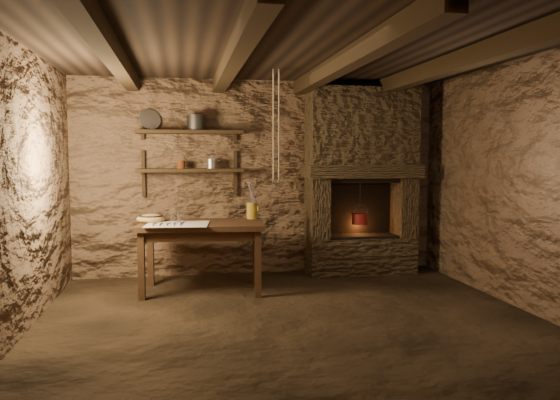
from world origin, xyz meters
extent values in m
plane|color=black|center=(0.00, 0.00, 0.00)|extent=(4.50, 4.50, 0.00)
cube|color=brown|center=(0.00, 2.00, 1.20)|extent=(4.50, 0.04, 2.40)
cube|color=brown|center=(0.00, -2.00, 1.20)|extent=(4.50, 0.04, 2.40)
cube|color=brown|center=(-2.25, 0.00, 1.20)|extent=(0.04, 4.00, 2.40)
cube|color=brown|center=(2.25, 0.00, 1.20)|extent=(0.04, 4.00, 2.40)
cube|color=black|center=(0.00, 0.00, 2.40)|extent=(4.50, 4.00, 0.04)
cube|color=black|center=(-1.50, 0.00, 2.31)|extent=(0.14, 3.95, 0.16)
cube|color=black|center=(-0.50, 0.00, 2.31)|extent=(0.14, 3.95, 0.16)
cube|color=black|center=(0.50, 0.00, 2.31)|extent=(0.14, 3.95, 0.16)
cube|color=black|center=(1.50, 0.00, 2.31)|extent=(0.14, 3.95, 0.16)
cube|color=black|center=(-0.85, 1.84, 1.30)|extent=(1.25, 0.30, 0.04)
cube|color=black|center=(-0.85, 1.84, 1.75)|extent=(1.25, 0.30, 0.04)
cube|color=#35281A|center=(1.25, 1.77, 0.23)|extent=(1.35, 0.45, 0.45)
cube|color=#35281A|center=(0.69, 1.77, 0.82)|extent=(0.23, 0.45, 0.75)
cube|color=#35281A|center=(1.81, 1.77, 0.82)|extent=(0.23, 0.45, 0.75)
cube|color=#35281A|center=(1.25, 1.74, 1.28)|extent=(1.43, 0.51, 0.16)
cube|color=#35281A|center=(1.25, 1.77, 1.83)|extent=(1.35, 0.45, 0.94)
cube|color=black|center=(1.25, 1.96, 0.82)|extent=(0.90, 0.06, 0.75)
cube|color=black|center=(-0.75, 1.17, 0.73)|extent=(1.39, 0.88, 0.06)
cube|color=black|center=(-0.75, 1.17, 0.64)|extent=(1.26, 0.75, 0.09)
cube|color=beige|center=(-1.00, 1.02, 0.76)|extent=(0.69, 0.58, 0.01)
cylinder|color=olive|center=(-0.17, 1.41, 0.85)|extent=(0.15, 0.15, 0.19)
torus|color=olive|center=(-0.10, 1.41, 0.87)|extent=(0.02, 0.10, 0.10)
ellipsoid|color=#9E7B44|center=(-1.29, 1.28, 0.79)|extent=(0.34, 0.34, 0.11)
cylinder|color=#2C2A27|center=(-0.77, 1.84, 1.85)|extent=(0.26, 0.26, 0.16)
cylinder|color=#A8A9A3|center=(-1.31, 1.94, 1.90)|extent=(0.27, 0.18, 0.25)
cylinder|color=#512310|center=(-0.96, 1.84, 1.37)|extent=(0.12, 0.12, 0.10)
cylinder|color=maroon|center=(1.22, 1.72, 0.69)|extent=(0.20, 0.20, 0.13)
torus|color=#2C2A27|center=(1.22, 1.72, 0.77)|extent=(0.21, 0.01, 0.21)
cylinder|color=#2C2A27|center=(1.22, 1.72, 0.94)|extent=(0.01, 0.01, 0.44)
camera|label=1|loc=(-0.95, -4.73, 1.47)|focal=35.00mm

